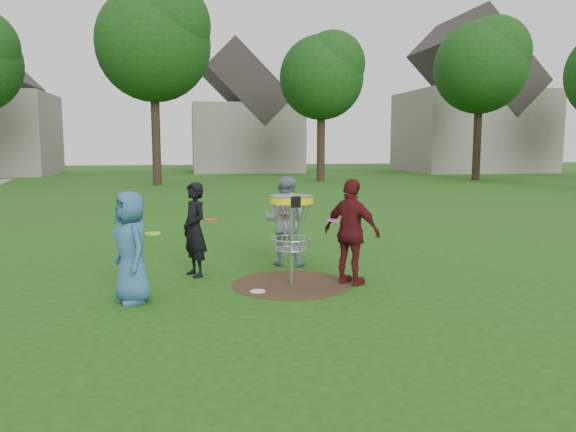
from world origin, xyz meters
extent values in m
plane|color=#19470F|center=(0.00, 0.00, 0.00)|extent=(100.00, 100.00, 0.00)
cylinder|color=#47331E|center=(0.00, 0.00, 0.00)|extent=(1.80, 1.80, 0.01)
imported|color=#315E87|center=(-2.26, -0.55, 0.74)|extent=(0.73, 0.86, 1.49)
imported|color=black|center=(-1.41, 0.82, 0.75)|extent=(0.56, 0.65, 1.50)
imported|color=gray|center=(0.15, 1.38, 0.77)|extent=(0.92, 0.82, 1.55)
imported|color=#531316|center=(0.88, -0.15, 0.80)|extent=(0.91, 0.96, 1.59)
cylinder|color=white|center=(-0.55, -0.35, 0.01)|extent=(0.22, 0.22, 0.02)
cylinder|color=#9EA0A5|center=(0.00, 0.00, 0.69)|extent=(0.05, 0.05, 1.38)
cylinder|color=yellow|center=(0.00, 0.00, 1.28)|extent=(0.64, 0.64, 0.10)
cylinder|color=#9EA0A5|center=(0.00, 0.00, 1.34)|extent=(0.66, 0.66, 0.01)
cube|color=black|center=(0.00, -0.33, 1.28)|extent=(0.14, 0.02, 0.16)
torus|color=#9EA0A5|center=(0.00, 0.00, 0.70)|extent=(0.62, 0.62, 0.02)
torus|color=#9EA0A5|center=(0.00, 0.00, 0.54)|extent=(0.50, 0.50, 0.02)
cylinder|color=#9EA0A5|center=(0.00, 0.00, 0.53)|extent=(0.44, 0.44, 0.01)
cylinder|color=#C7FC1C|center=(-1.99, -0.48, 0.91)|extent=(0.22, 0.22, 0.02)
cylinder|color=red|center=(-1.17, 0.68, 0.92)|extent=(0.22, 0.22, 0.02)
cylinder|color=#FA4257|center=(0.12, 1.11, 0.95)|extent=(0.22, 0.22, 0.02)
cylinder|color=#FF43CA|center=(0.61, -0.11, 0.98)|extent=(0.22, 0.22, 0.02)
cylinder|color=#38281C|center=(-3.00, 21.50, 2.31)|extent=(0.46, 0.46, 4.62)
sphere|color=#164211|center=(-3.00, 21.50, 7.04)|extent=(5.72, 5.72, 5.72)
cylinder|color=#38281C|center=(6.00, 23.00, 1.89)|extent=(0.46, 0.46, 3.78)
sphere|color=#164211|center=(6.00, 23.00, 5.76)|extent=(4.68, 4.68, 4.68)
cylinder|color=#38281C|center=(15.00, 22.00, 2.10)|extent=(0.46, 0.46, 4.20)
sphere|color=#164211|center=(15.00, 22.00, 6.40)|extent=(5.20, 5.20, 5.20)
cube|color=gray|center=(3.00, 35.00, 2.50)|extent=(8.00, 7.00, 5.00)
cube|color=#2D2826|center=(3.00, 35.00, 6.44)|extent=(6.11, 7.14, 6.11)
cube|color=gray|center=(20.00, 32.00, 3.00)|extent=(10.00, 8.00, 6.00)
cube|color=#2D2826|center=(20.00, 32.00, 7.80)|extent=(7.64, 8.16, 7.64)
camera|label=1|loc=(-1.52, -8.09, 2.10)|focal=35.00mm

